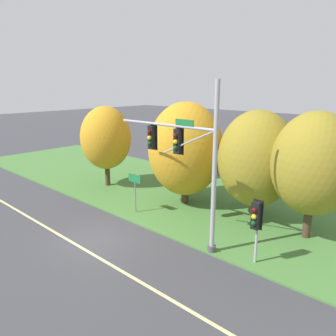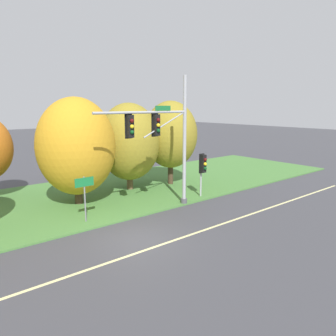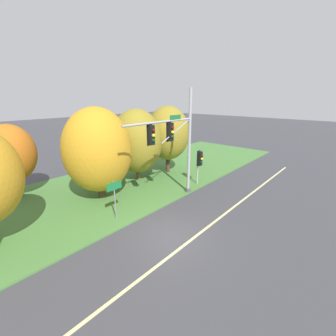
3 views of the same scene
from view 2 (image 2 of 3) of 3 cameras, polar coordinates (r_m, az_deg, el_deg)
The scene contains 9 objects.
ground_plane at distance 16.05m, azimuth -5.02°, elevation -12.18°, with size 160.00×160.00×0.00m, color #3D3D42.
lane_stripe at distance 15.16m, azimuth -2.37°, elevation -13.58°, with size 36.00×0.16×0.01m, color beige.
grass_verge at distance 22.95m, azimuth -16.85°, elevation -5.34°, with size 48.00×11.50×0.10m, color #477A38.
traffic_signal_mast at distance 19.27m, azimuth -0.61°, elevation 5.80°, with size 6.35×0.49×7.96m.
pedestrian_signal_near_kerb at distance 22.24m, azimuth 6.10°, elevation 0.35°, with size 0.46×0.55×2.97m.
route_sign_post at distance 17.96m, azimuth -14.32°, elevation -3.87°, with size 1.07×0.08×2.48m.
tree_behind_signpost at distance 21.14m, azimuth -15.69°, elevation 3.62°, with size 4.86×4.86×6.70m.
tree_mid_verge at distance 24.16m, azimuth -6.79°, elevation 4.53°, with size 4.51×4.51×6.37m.
tree_tall_centre at distance 25.61m, azimuth 0.45°, elevation 5.81°, with size 4.17×4.17×6.53m.
Camera 2 is at (-8.30, -12.22, 6.28)m, focal length 35.00 mm.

